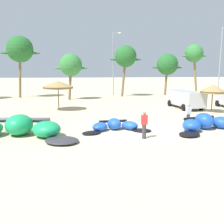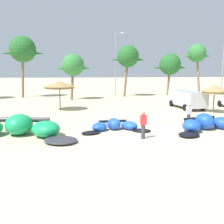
{
  "view_description": "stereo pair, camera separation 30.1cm",
  "coord_description": "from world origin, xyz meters",
  "px_view_note": "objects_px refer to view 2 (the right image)",
  "views": [
    {
      "loc": [
        -3.85,
        -15.19,
        3.95
      ],
      "look_at": [
        -1.37,
        2.0,
        1.0
      ],
      "focal_mm": 39.0,
      "sensor_mm": 36.0,
      "label": 1
    },
    {
      "loc": [
        -3.55,
        -15.23,
        3.95
      ],
      "look_at": [
        -1.37,
        2.0,
        1.0
      ],
      "focal_mm": 39.0,
      "sensor_mm": 36.0,
      "label": 2
    }
  ],
  "objects_px": {
    "kite_left": "(115,126)",
    "palm_center_right": "(170,65)",
    "lamppost_east_center": "(224,59)",
    "beach_umbrella_near_van": "(59,85)",
    "kite_left_of_center": "(207,124)",
    "parked_car_second": "(186,98)",
    "palm_right_of_gap": "(197,54)",
    "palm_left": "(23,50)",
    "person_by_umbrellas": "(143,125)",
    "kite_far_left": "(16,128)",
    "beach_umbrella_middle": "(215,89)",
    "palm_left_of_gap": "(73,65)",
    "person_near_kites": "(189,115)",
    "lamppost_west_center": "(116,61)",
    "palm_center_left": "(128,57)"
  },
  "relations": [
    {
      "from": "palm_center_right",
      "to": "kite_far_left",
      "type": "bearing_deg",
      "value": -128.04
    },
    {
      "from": "beach_umbrella_middle",
      "to": "person_by_umbrellas",
      "type": "xyz_separation_m",
      "value": [
        -8.91,
        -7.98,
        -1.43
      ]
    },
    {
      "from": "kite_left",
      "to": "palm_center_left",
      "type": "relative_size",
      "value": 0.62
    },
    {
      "from": "palm_center_left",
      "to": "lamppost_west_center",
      "type": "bearing_deg",
      "value": 129.22
    },
    {
      "from": "palm_center_right",
      "to": "beach_umbrella_middle",
      "type": "bearing_deg",
      "value": -96.09
    },
    {
      "from": "lamppost_east_center",
      "to": "beach_umbrella_near_van",
      "type": "bearing_deg",
      "value": -156.67
    },
    {
      "from": "lamppost_east_center",
      "to": "palm_right_of_gap",
      "type": "bearing_deg",
      "value": 141.75
    },
    {
      "from": "person_by_umbrellas",
      "to": "beach_umbrella_middle",
      "type": "bearing_deg",
      "value": 41.84
    },
    {
      "from": "kite_left_of_center",
      "to": "parked_car_second",
      "type": "relative_size",
      "value": 1.08
    },
    {
      "from": "person_near_kites",
      "to": "palm_right_of_gap",
      "type": "bearing_deg",
      "value": 63.14
    },
    {
      "from": "kite_left",
      "to": "beach_umbrella_middle",
      "type": "bearing_deg",
      "value": 29.0
    },
    {
      "from": "beach_umbrella_near_van",
      "to": "kite_left_of_center",
      "type": "bearing_deg",
      "value": -43.34
    },
    {
      "from": "palm_center_left",
      "to": "lamppost_east_center",
      "type": "height_order",
      "value": "lamppost_east_center"
    },
    {
      "from": "palm_left",
      "to": "beach_umbrella_middle",
      "type": "bearing_deg",
      "value": -38.15
    },
    {
      "from": "beach_umbrella_near_van",
      "to": "palm_right_of_gap",
      "type": "height_order",
      "value": "palm_right_of_gap"
    },
    {
      "from": "beach_umbrella_near_van",
      "to": "person_by_umbrellas",
      "type": "distance_m",
      "value": 12.85
    },
    {
      "from": "person_by_umbrellas",
      "to": "kite_left",
      "type": "bearing_deg",
      "value": 121.24
    },
    {
      "from": "kite_left",
      "to": "person_by_umbrellas",
      "type": "xyz_separation_m",
      "value": [
        1.38,
        -2.28,
        0.52
      ]
    },
    {
      "from": "beach_umbrella_near_van",
      "to": "kite_left",
      "type": "bearing_deg",
      "value": -64.51
    },
    {
      "from": "kite_left",
      "to": "person_near_kites",
      "type": "xyz_separation_m",
      "value": [
        5.47,
        0.58,
        0.52
      ]
    },
    {
      "from": "kite_left",
      "to": "palm_left",
      "type": "bearing_deg",
      "value": 115.53
    },
    {
      "from": "lamppost_east_center",
      "to": "kite_left_of_center",
      "type": "bearing_deg",
      "value": -123.24
    },
    {
      "from": "kite_far_left",
      "to": "palm_left_of_gap",
      "type": "height_order",
      "value": "palm_left_of_gap"
    },
    {
      "from": "kite_far_left",
      "to": "beach_umbrella_middle",
      "type": "relative_size",
      "value": 3.09
    },
    {
      "from": "beach_umbrella_middle",
      "to": "person_by_umbrellas",
      "type": "height_order",
      "value": "beach_umbrella_middle"
    },
    {
      "from": "kite_left_of_center",
      "to": "palm_right_of_gap",
      "type": "bearing_deg",
      "value": 66.04
    },
    {
      "from": "beach_umbrella_near_van",
      "to": "lamppost_east_center",
      "type": "distance_m",
      "value": 25.99
    },
    {
      "from": "palm_center_left",
      "to": "lamppost_east_center",
      "type": "xyz_separation_m",
      "value": [
        14.35,
        -2.24,
        -0.34
      ]
    },
    {
      "from": "palm_right_of_gap",
      "to": "lamppost_west_center",
      "type": "bearing_deg",
      "value": 172.69
    },
    {
      "from": "kite_left",
      "to": "palm_center_left",
      "type": "height_order",
      "value": "palm_center_left"
    },
    {
      "from": "kite_left",
      "to": "palm_center_right",
      "type": "height_order",
      "value": "palm_center_right"
    },
    {
      "from": "parked_car_second",
      "to": "palm_center_left",
      "type": "relative_size",
      "value": 0.69
    },
    {
      "from": "parked_car_second",
      "to": "palm_center_right",
      "type": "distance_m",
      "value": 14.61
    },
    {
      "from": "beach_umbrella_near_van",
      "to": "person_near_kites",
      "type": "xyz_separation_m",
      "value": [
        9.81,
        -8.51,
        -1.76
      ]
    },
    {
      "from": "kite_left",
      "to": "lamppost_west_center",
      "type": "distance_m",
      "value": 24.24
    },
    {
      "from": "kite_left",
      "to": "palm_left_of_gap",
      "type": "xyz_separation_m",
      "value": [
        -3.22,
        18.16,
        4.39
      ]
    },
    {
      "from": "kite_left",
      "to": "person_by_umbrellas",
      "type": "bearing_deg",
      "value": -58.76
    },
    {
      "from": "kite_left",
      "to": "person_by_umbrellas",
      "type": "height_order",
      "value": "person_by_umbrellas"
    },
    {
      "from": "kite_left_of_center",
      "to": "person_by_umbrellas",
      "type": "xyz_separation_m",
      "value": [
        -4.79,
        -1.46,
        0.39
      ]
    },
    {
      "from": "kite_left",
      "to": "palm_left",
      "type": "distance_m",
      "value": 25.36
    },
    {
      "from": "palm_center_right",
      "to": "lamppost_east_center",
      "type": "relative_size",
      "value": 0.64
    },
    {
      "from": "palm_center_left",
      "to": "lamppost_west_center",
      "type": "xyz_separation_m",
      "value": [
        -1.53,
        1.87,
        -0.57
      ]
    },
    {
      "from": "palm_right_of_gap",
      "to": "lamppost_west_center",
      "type": "relative_size",
      "value": 0.81
    },
    {
      "from": "person_by_umbrellas",
      "to": "kite_far_left",
      "type": "bearing_deg",
      "value": 168.95
    },
    {
      "from": "palm_left",
      "to": "lamppost_west_center",
      "type": "bearing_deg",
      "value": 5.51
    },
    {
      "from": "beach_umbrella_near_van",
      "to": "kite_far_left",
      "type": "bearing_deg",
      "value": -100.31
    },
    {
      "from": "person_by_umbrellas",
      "to": "palm_right_of_gap",
      "type": "distance_m",
      "value": 28.85
    },
    {
      "from": "lamppost_west_center",
      "to": "person_by_umbrellas",
      "type": "bearing_deg",
      "value": -94.66
    },
    {
      "from": "person_by_umbrellas",
      "to": "lamppost_west_center",
      "type": "distance_m",
      "value": 26.21
    },
    {
      "from": "kite_left",
      "to": "person_near_kites",
      "type": "distance_m",
      "value": 5.53
    }
  ]
}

